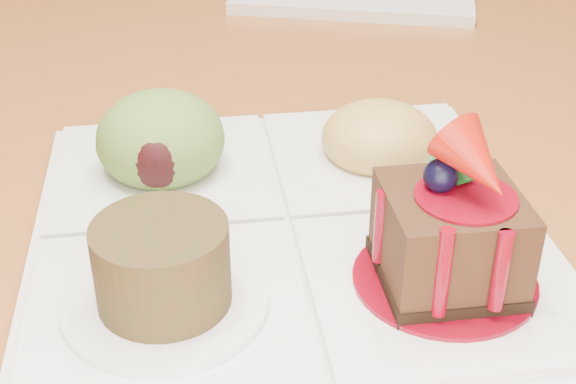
{
  "coord_description": "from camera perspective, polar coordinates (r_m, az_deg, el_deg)",
  "views": [
    {
      "loc": [
        -0.02,
        -0.7,
        1.01
      ],
      "look_at": [
        0.0,
        -0.32,
        0.79
      ],
      "focal_mm": 50.0,
      "sensor_mm": 36.0,
      "label": 1
    }
  ],
  "objects": [
    {
      "name": "dining_table",
      "position": [
        0.78,
        -1.56,
        5.86
      ],
      "size": [
        1.0,
        1.8,
        0.75
      ],
      "color": "#A15729",
      "rests_on": "ground"
    },
    {
      "name": "sampler_plate",
      "position": [
        0.45,
        -0.34,
        -1.12
      ],
      "size": [
        0.31,
        0.31,
        0.11
      ],
      "rotation": [
        0.0,
        0.0,
        0.08
      ],
      "color": "silver",
      "rests_on": "dining_table"
    }
  ]
}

